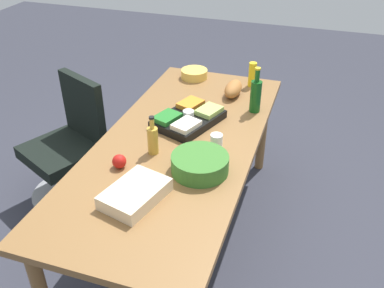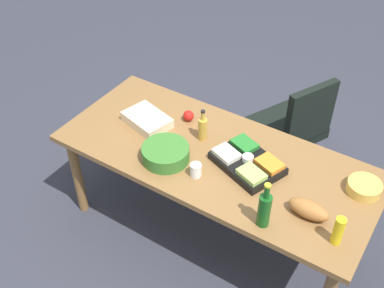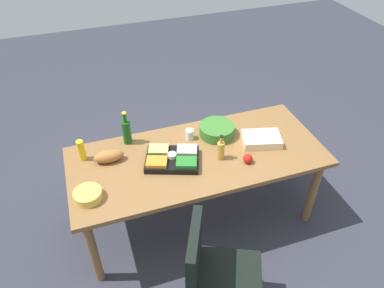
# 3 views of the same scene
# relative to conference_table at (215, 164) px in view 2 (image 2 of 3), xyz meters

# --- Properties ---
(ground_plane) EXTENTS (10.00, 10.00, 0.00)m
(ground_plane) POSITION_rel_conference_table_xyz_m (0.00, 0.00, -0.68)
(ground_plane) COLOR #32333E
(conference_table) EXTENTS (2.09, 0.90, 0.76)m
(conference_table) POSITION_rel_conference_table_xyz_m (0.00, 0.00, 0.00)
(conference_table) COLOR brown
(conference_table) RESTS_ON ground
(office_chair) EXTENTS (0.64, 0.64, 0.92)m
(office_chair) POSITION_rel_conference_table_xyz_m (-0.17, -0.91, -0.33)
(office_chair) COLOR gray
(office_chair) RESTS_ON ground
(veggie_tray) EXTENTS (0.50, 0.43, 0.09)m
(veggie_tray) POSITION_rel_conference_table_xyz_m (-0.22, -0.01, 0.12)
(veggie_tray) COLOR black
(veggie_tray) RESTS_ON conference_table
(mustard_bottle) EXTENTS (0.06, 0.06, 0.18)m
(mustard_bottle) POSITION_rel_conference_table_xyz_m (-0.89, 0.25, 0.17)
(mustard_bottle) COLOR yellow
(mustard_bottle) RESTS_ON conference_table
(wine_bottle) EXTENTS (0.08, 0.08, 0.31)m
(wine_bottle) POSITION_rel_conference_table_xyz_m (-0.51, 0.35, 0.20)
(wine_bottle) COLOR #135018
(wine_bottle) RESTS_ON conference_table
(chip_bowl) EXTENTS (0.21, 0.21, 0.07)m
(chip_bowl) POSITION_rel_conference_table_xyz_m (-0.90, -0.20, 0.11)
(chip_bowl) COLOR #E3B74B
(chip_bowl) RESTS_ON conference_table
(dressing_bottle) EXTENTS (0.08, 0.08, 0.23)m
(dressing_bottle) POSITION_rel_conference_table_xyz_m (0.16, -0.09, 0.17)
(dressing_bottle) COLOR gold
(dressing_bottle) RESTS_ON conference_table
(apple_red) EXTENTS (0.09, 0.09, 0.08)m
(apple_red) POSITION_rel_conference_table_xyz_m (0.35, -0.21, 0.12)
(apple_red) COLOR red
(apple_red) RESTS_ON conference_table
(sheet_cake) EXTENTS (0.37, 0.29, 0.07)m
(sheet_cake) POSITION_rel_conference_table_xyz_m (0.57, -0.02, 0.11)
(sheet_cake) COLOR beige
(sheet_cake) RESTS_ON conference_table
(paper_cup) EXTENTS (0.07, 0.07, 0.09)m
(paper_cup) POSITION_rel_conference_table_xyz_m (0.01, 0.23, 0.12)
(paper_cup) COLOR white
(paper_cup) RESTS_ON conference_table
(bread_loaf) EXTENTS (0.24, 0.12, 0.10)m
(bread_loaf) POSITION_rel_conference_table_xyz_m (-0.70, 0.16, 0.13)
(bread_loaf) COLOR #A66731
(bread_loaf) RESTS_ON conference_table
(salad_bowl) EXTENTS (0.34, 0.34, 0.10)m
(salad_bowl) POSITION_rel_conference_table_xyz_m (0.25, 0.21, 0.13)
(salad_bowl) COLOR #37722A
(salad_bowl) RESTS_ON conference_table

